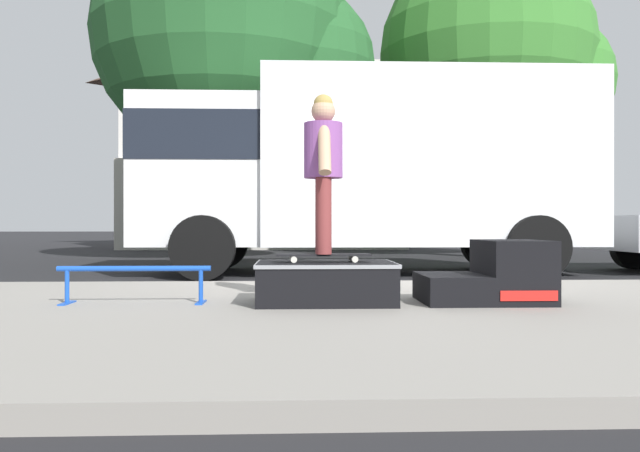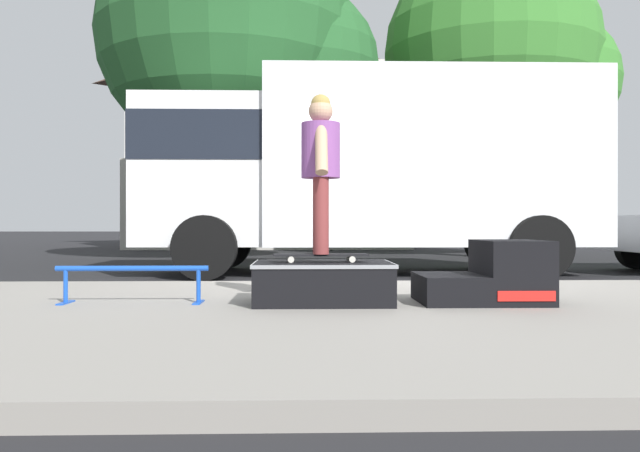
{
  "view_description": "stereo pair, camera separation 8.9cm",
  "coord_description": "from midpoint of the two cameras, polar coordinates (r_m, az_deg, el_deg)",
  "views": [
    {
      "loc": [
        -1.01,
        -7.82,
        0.76
      ],
      "look_at": [
        -0.73,
        -0.87,
        0.75
      ],
      "focal_mm": 35.8,
      "sensor_mm": 36.0,
      "label": 1
    },
    {
      "loc": [
        -0.92,
        -7.83,
        0.76
      ],
      "look_at": [
        -0.73,
        -0.87,
        0.75
      ],
      "focal_mm": 35.8,
      "sensor_mm": 36.0,
      "label": 2
    }
  ],
  "objects": [
    {
      "name": "street_tree_neighbour",
      "position": [
        14.32,
        -7.55,
        15.87
      ],
      "size": [
        6.02,
        5.47,
        7.55
      ],
      "color": "brown",
      "rests_on": "ground"
    },
    {
      "name": "ground_plane",
      "position": [
        7.92,
        4.72,
        -5.44
      ],
      "size": [
        140.0,
        140.0,
        0.0
      ],
      "primitive_type": "plane",
      "color": "black"
    },
    {
      "name": "sidewalk_slab",
      "position": [
        4.97,
        9.01,
        -8.03
      ],
      "size": [
        50.0,
        5.0,
        0.12
      ],
      "primitive_type": "cube",
      "color": "gray",
      "rests_on": "ground"
    },
    {
      "name": "box_truck",
      "position": [
        10.12,
        3.46,
        5.4
      ],
      "size": [
        6.91,
        2.63,
        3.05
      ],
      "color": "white",
      "rests_on": "ground"
    },
    {
      "name": "house_behind",
      "position": [
        23.95,
        -4.74,
        8.43
      ],
      "size": [
        9.54,
        8.23,
        8.4
      ],
      "color": "silver",
      "rests_on": "ground"
    },
    {
      "name": "grind_rail",
      "position": [
        5.45,
        -16.72,
        -4.31
      ],
      "size": [
        1.24,
        0.28,
        0.31
      ],
      "color": "blue",
      "rests_on": "sidewalk_slab"
    },
    {
      "name": "skater_kid",
      "position": [
        5.29,
        -0.18,
        5.92
      ],
      "size": [
        0.32,
        0.68,
        1.32
      ],
      "color": "brown",
      "rests_on": "skateboard"
    },
    {
      "name": "street_tree_main",
      "position": [
        16.29,
        15.45,
        13.99
      ],
      "size": [
        5.56,
        5.05,
        7.36
      ],
      "color": "brown",
      "rests_on": "ground"
    },
    {
      "name": "skateboard",
      "position": [
        5.27,
        -0.18,
        -2.63
      ],
      "size": [
        0.79,
        0.25,
        0.07
      ],
      "color": "black",
      "rests_on": "skate_box"
    },
    {
      "name": "kicker_ramp",
      "position": [
        5.5,
        14.81,
        -4.38
      ],
      "size": [
        1.03,
        0.76,
        0.52
      ],
      "color": "black",
      "rests_on": "sidewalk_slab"
    },
    {
      "name": "skate_box",
      "position": [
        5.27,
        0.01,
        -4.93
      ],
      "size": [
        1.13,
        0.81,
        0.34
      ],
      "color": "black",
      "rests_on": "sidewalk_slab"
    }
  ]
}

